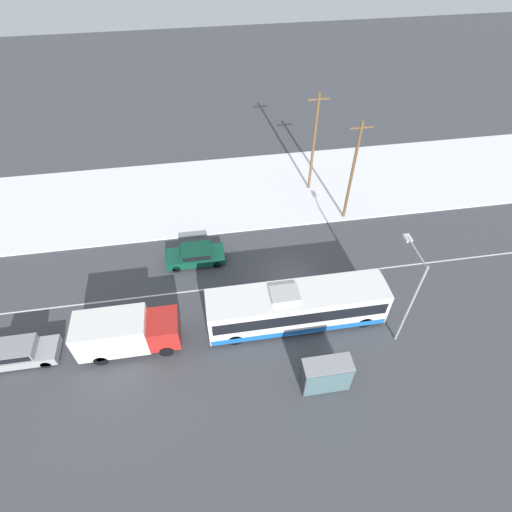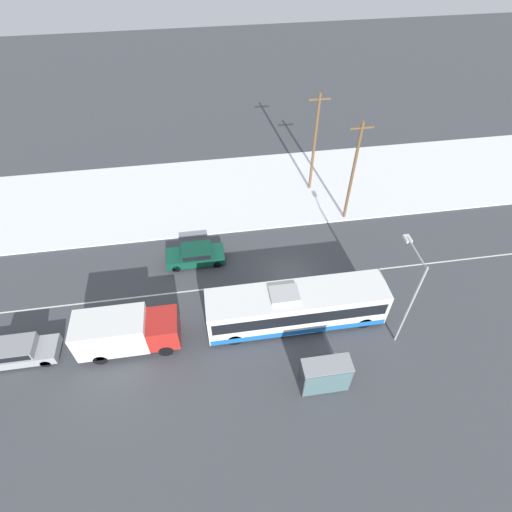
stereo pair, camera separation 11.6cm
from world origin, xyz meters
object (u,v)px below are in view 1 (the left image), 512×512
object	(u,v)px
sedan_car	(196,255)
utility_pole_snowlot	(314,143)
parked_car_near_truck	(19,352)
bus_shelter	(328,375)
city_bus	(297,307)
utility_pole_roadside	(352,172)
box_truck	(125,332)
pedestrian_at_stop	(335,358)
streetlamp	(410,288)

from	to	relation	value
sedan_car	utility_pole_snowlot	size ratio (longest dim) A/B	0.48
parked_car_near_truck	bus_shelter	distance (m)	18.76
city_bus	utility_pole_roadside	world-z (taller)	utility_pole_roadside
sedan_car	bus_shelter	bearing A→B (deg)	120.99
box_truck	utility_pole_snowlot	bearing A→B (deg)	43.54
city_bus	pedestrian_at_stop	bearing A→B (deg)	-67.19
box_truck	pedestrian_at_stop	world-z (taller)	box_truck
utility_pole_roadside	parked_car_near_truck	bearing A→B (deg)	-157.18
pedestrian_at_stop	utility_pole_roadside	xyz separation A→B (m)	(4.96, 13.60, 3.65)
streetlamp	city_bus	bearing A→B (deg)	163.43
parked_car_near_truck	utility_pole_roadside	size ratio (longest dim) A/B	0.50
parked_car_near_truck	pedestrian_at_stop	world-z (taller)	pedestrian_at_stop
utility_pole_roadside	utility_pole_snowlot	bearing A→B (deg)	113.44
sedan_car	parked_car_near_truck	xyz separation A→B (m)	(-11.16, -6.71, 0.02)
sedan_car	pedestrian_at_stop	world-z (taller)	pedestrian_at_stop
city_bus	utility_pole_snowlot	distance (m)	15.43
box_truck	utility_pole_roadside	bearing A→B (deg)	30.33
city_bus	box_truck	xyz separation A→B (m)	(-10.87, -0.27, 0.02)
box_truck	pedestrian_at_stop	xyz separation A→B (m)	(12.42, -3.43, -0.59)
parked_car_near_truck	streetlamp	world-z (taller)	streetlamp
box_truck	utility_pole_roadside	size ratio (longest dim) A/B	0.70
pedestrian_at_stop	utility_pole_roadside	distance (m)	14.93
city_bus	utility_pole_roadside	bearing A→B (deg)	56.64
bus_shelter	utility_pole_snowlot	bearing A→B (deg)	78.61
sedan_car	utility_pole_roadside	distance (m)	13.79
city_bus	utility_pole_snowlot	world-z (taller)	utility_pole_snowlot
city_bus	box_truck	size ratio (longest dim) A/B	1.86
utility_pole_snowlot	utility_pole_roadside	bearing A→B (deg)	-66.56
box_truck	streetlamp	bearing A→B (deg)	-5.23
box_truck	bus_shelter	xyz separation A→B (m)	(11.52, -4.76, 0.11)
bus_shelter	streetlamp	xyz separation A→B (m)	(5.49, 3.21, 2.80)
streetlamp	utility_pole_snowlot	size ratio (longest dim) A/B	0.77
utility_pole_snowlot	pedestrian_at_stop	bearing A→B (deg)	-99.44
pedestrian_at_stop	bus_shelter	distance (m)	1.76
bus_shelter	utility_pole_snowlot	xyz separation A→B (m)	(3.91, 19.43, 3.06)
sedan_car	pedestrian_at_stop	bearing A→B (deg)	127.51
sedan_car	city_bus	bearing A→B (deg)	133.96
sedan_car	streetlamp	world-z (taller)	streetlamp
bus_shelter	utility_pole_roadside	xyz separation A→B (m)	(5.86, 14.93, 2.95)
parked_car_near_truck	utility_pole_snowlot	world-z (taller)	utility_pole_snowlot
utility_pole_roadside	utility_pole_snowlot	xyz separation A→B (m)	(-1.95, 4.50, 0.11)
streetlamp	bus_shelter	bearing A→B (deg)	-149.72
city_bus	streetlamp	bearing A→B (deg)	-16.57
sedan_car	box_truck	bearing A→B (deg)	56.07
pedestrian_at_stop	streetlamp	bearing A→B (deg)	22.24
streetlamp	utility_pole_roadside	world-z (taller)	utility_pole_roadside
utility_pole_roadside	utility_pole_snowlot	size ratio (longest dim) A/B	0.98
box_truck	sedan_car	xyz separation A→B (m)	(4.57, 6.80, -0.79)
utility_pole_roadside	pedestrian_at_stop	bearing A→B (deg)	-110.03
city_bus	utility_pole_snowlot	bearing A→B (deg)	72.40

